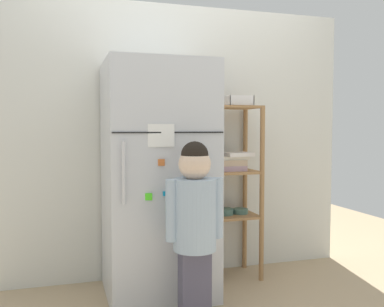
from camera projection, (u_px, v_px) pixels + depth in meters
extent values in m
plane|color=tan|center=(195.00, 289.00, 3.06)|extent=(6.00, 6.00, 0.00)
cube|color=silver|center=(180.00, 141.00, 3.37)|extent=(2.75, 0.03, 2.09)
cube|color=silver|center=(158.00, 179.00, 2.96)|extent=(0.71, 0.67, 1.59)
cube|color=black|center=(170.00, 132.00, 2.62)|extent=(0.70, 0.01, 0.01)
cylinder|color=silver|center=(124.00, 173.00, 2.53)|extent=(0.02, 0.02, 0.37)
cube|color=white|center=(161.00, 135.00, 2.60)|extent=(0.16, 0.01, 0.14)
cube|color=#138FC5|center=(165.00, 194.00, 2.63)|extent=(0.03, 0.01, 0.03)
cube|color=#46E31F|center=(149.00, 197.00, 2.60)|extent=(0.04, 0.02, 0.04)
cube|color=orange|center=(171.00, 233.00, 2.65)|extent=(0.03, 0.01, 0.03)
cube|color=#C6642D|center=(161.00, 162.00, 2.61)|extent=(0.04, 0.02, 0.04)
cube|color=#4FC133|center=(200.00, 243.00, 2.71)|extent=(0.04, 0.01, 0.04)
cube|color=#C6B30A|center=(194.00, 220.00, 2.69)|extent=(0.04, 0.01, 0.04)
cube|color=#57D836|center=(169.00, 207.00, 2.64)|extent=(0.04, 0.02, 0.04)
cube|color=#4E4B5F|center=(195.00, 287.00, 2.52)|extent=(0.18, 0.11, 0.44)
cylinder|color=#9EB2C6|center=(195.00, 214.00, 2.49)|extent=(0.25, 0.25, 0.42)
sphere|color=#9EB2C6|center=(191.00, 179.00, 2.55)|extent=(0.11, 0.11, 0.11)
sphere|color=beige|center=(195.00, 164.00, 2.47)|extent=(0.19, 0.19, 0.19)
sphere|color=black|center=(195.00, 155.00, 2.47)|extent=(0.16, 0.16, 0.16)
cylinder|color=#9EB2C6|center=(172.00, 210.00, 2.45)|extent=(0.07, 0.07, 0.36)
cylinder|color=#9EB2C6|center=(217.00, 208.00, 2.53)|extent=(0.07, 0.07, 0.36)
cylinder|color=#9E7247|center=(218.00, 196.00, 3.11)|extent=(0.04, 0.04, 1.31)
cylinder|color=#9E7247|center=(262.00, 194.00, 3.21)|extent=(0.04, 0.04, 1.31)
cylinder|color=#9E7247|center=(205.00, 190.00, 3.40)|extent=(0.04, 0.04, 1.31)
cylinder|color=#9E7247|center=(245.00, 188.00, 3.50)|extent=(0.04, 0.04, 1.31)
cube|color=#9E7247|center=(233.00, 107.00, 3.26)|extent=(0.37, 0.33, 0.02)
cube|color=#9E7247|center=(233.00, 172.00, 3.29)|extent=(0.37, 0.33, 0.02)
cube|color=#9E7247|center=(232.00, 215.00, 3.31)|extent=(0.37, 0.33, 0.02)
cube|color=#B293A3|center=(230.00, 168.00, 3.28)|extent=(0.22, 0.20, 0.04)
cube|color=#C6AD8E|center=(230.00, 162.00, 3.29)|extent=(0.22, 0.20, 0.04)
cube|color=silver|center=(232.00, 158.00, 3.30)|extent=(0.21, 0.19, 0.03)
cube|color=white|center=(237.00, 154.00, 3.28)|extent=(0.23, 0.21, 0.03)
cylinder|color=#4C7266|center=(224.00, 212.00, 3.29)|extent=(0.14, 0.14, 0.05)
cylinder|color=#4C7266|center=(240.00, 211.00, 3.33)|extent=(0.12, 0.12, 0.04)
cube|color=white|center=(237.00, 106.00, 3.28)|extent=(0.20, 0.18, 0.01)
cube|color=white|center=(242.00, 101.00, 3.20)|extent=(0.20, 0.01, 0.08)
cube|color=white|center=(233.00, 102.00, 3.37)|extent=(0.20, 0.01, 0.08)
cube|color=white|center=(226.00, 101.00, 3.25)|extent=(0.01, 0.18, 0.08)
cube|color=white|center=(249.00, 101.00, 3.31)|extent=(0.01, 0.18, 0.08)
sphere|color=#A73718|center=(235.00, 100.00, 3.31)|extent=(0.08, 0.08, 0.08)
sphere|color=orange|center=(242.00, 101.00, 3.27)|extent=(0.07, 0.07, 0.07)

